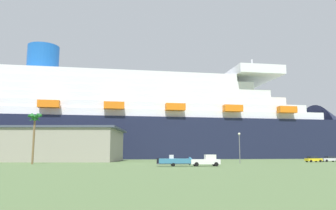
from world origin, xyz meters
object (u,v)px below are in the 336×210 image
small_boat_on_trailer (178,161)px  parked_car_silver_sedan (330,159)px  parked_car_yellow_taxi (313,159)px  palm_tree (35,122)px  pickup_truck (206,161)px  street_lamp (239,143)px  cruise_ship (116,124)px

small_boat_on_trailer → parked_car_silver_sedan: (46.85, 28.30, -0.13)m
small_boat_on_trailer → parked_car_yellow_taxi: size_ratio=1.84×
palm_tree → parked_car_yellow_taxi: 73.02m
small_boat_on_trailer → parked_car_yellow_taxi: (40.22, 25.20, -0.13)m
pickup_truck → street_lamp: size_ratio=0.76×
small_boat_on_trailer → palm_tree: 35.55m
small_boat_on_trailer → parked_car_silver_sedan: small_boat_on_trailer is taller
small_boat_on_trailer → palm_tree: palm_tree is taller
pickup_truck → street_lamp: street_lamp is taller
pickup_truck → parked_car_silver_sedan: bearing=34.4°
cruise_ship → small_boat_on_trailer: size_ratio=30.62×
palm_tree → parked_car_silver_sedan: 80.03m
cruise_ship → parked_car_yellow_taxi: size_ratio=56.21×
palm_tree → parked_car_silver_sedan: bearing=10.2°
small_boat_on_trailer → parked_car_yellow_taxi: bearing=32.1°
palm_tree → small_boat_on_trailer: bearing=-24.3°
small_boat_on_trailer → street_lamp: 23.46m
palm_tree → parked_car_yellow_taxi: bearing=8.7°
cruise_ship → parked_car_yellow_taxi: cruise_ship is taller
cruise_ship → parked_car_yellow_taxi: (58.88, -61.28, -14.72)m
cruise_ship → street_lamp: (35.48, -70.59, -10.69)m
street_lamp → parked_car_silver_sedan: size_ratio=1.61×
parked_car_yellow_taxi → small_boat_on_trailer: bearing=-147.9°
cruise_ship → palm_tree: cruise_ship is taller
pickup_truck → palm_tree: 40.45m
parked_car_yellow_taxi → pickup_truck: bearing=-144.0°
street_lamp → parked_car_silver_sedan: 32.75m
pickup_truck → parked_car_silver_sedan: size_ratio=1.23×
cruise_ship → street_lamp: size_ratio=34.66×
street_lamp → parked_car_yellow_taxi: 25.52m
palm_tree → parked_car_silver_sedan: size_ratio=2.53×
parked_car_yellow_taxi → parked_car_silver_sedan: bearing=25.0°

